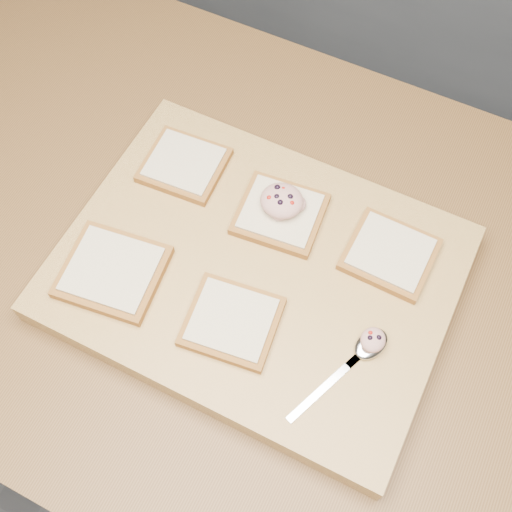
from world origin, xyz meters
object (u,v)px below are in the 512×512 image
at_px(tuna_salad_dollop, 282,201).
at_px(spoon, 364,350).
at_px(bread_far_center, 280,213).
at_px(cutting_board, 256,273).

distance_m(tuna_salad_dollop, spoon, 0.23).
height_order(tuna_salad_dollop, spoon, tuna_salad_dollop).
relative_size(bread_far_center, spoon, 0.76).
height_order(bread_far_center, tuna_salad_dollop, tuna_salad_dollop).
relative_size(bread_far_center, tuna_salad_dollop, 2.09).
bearing_deg(tuna_salad_dollop, bread_far_center, -76.65).
distance_m(bread_far_center, spoon, 0.22).
relative_size(cutting_board, spoon, 3.15).
distance_m(cutting_board, spoon, 0.18).
bearing_deg(spoon, cutting_board, 165.05).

